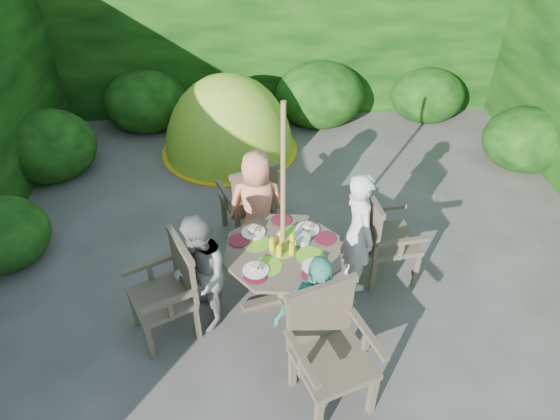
{
  "coord_description": "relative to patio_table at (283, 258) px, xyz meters",
  "views": [
    {
      "loc": [
        -0.55,
        -4.18,
        3.85
      ],
      "look_at": [
        -0.29,
        -0.26,
        0.85
      ],
      "focal_mm": 32.0,
      "sensor_mm": 36.0,
      "label": 1
    }
  ],
  "objects": [
    {
      "name": "child_back",
      "position": [
        -0.22,
        0.77,
        0.07
      ],
      "size": [
        0.64,
        0.43,
        1.28
      ],
      "primitive_type": "imported",
      "rotation": [
        0.0,
        0.0,
        3.11
      ],
      "color": "#EC8961",
      "rests_on": "ground"
    },
    {
      "name": "garden_chair_right",
      "position": [
        1.04,
        0.31,
        -0.04
      ],
      "size": [
        0.61,
        0.67,
        1.01
      ],
      "rotation": [
        0.0,
        0.0,
        1.7
      ],
      "color": "#42382B",
      "rests_on": "ground"
    },
    {
      "name": "garden_chair_front",
      "position": [
        0.29,
        -1.05,
        -0.02
      ],
      "size": [
        0.78,
        0.73,
        1.05
      ],
      "rotation": [
        0.0,
        0.0,
        0.34
      ],
      "color": "#42382B",
      "rests_on": "ground"
    },
    {
      "name": "child_left",
      "position": [
        -0.77,
        -0.22,
        0.04
      ],
      "size": [
        0.6,
        0.7,
        1.24
      ],
      "primitive_type": "imported",
      "rotation": [
        0.0,
        0.0,
        -1.33
      ],
      "color": "gray",
      "rests_on": "ground"
    },
    {
      "name": "parasol_pole",
      "position": [
        -0.0,
        -0.0,
        0.52
      ],
      "size": [
        0.05,
        0.05,
        2.2
      ],
      "primitive_type": "cylinder",
      "rotation": [
        0.0,
        0.0,
        0.28
      ],
      "color": "olive",
      "rests_on": "ground"
    },
    {
      "name": "dome_tent",
      "position": [
        -0.58,
        3.05,
        -0.58
      ],
      "size": [
        2.23,
        2.23,
        2.32
      ],
      "rotation": [
        0.0,
        0.0,
        -0.19
      ],
      "color": "#86B122",
      "rests_on": "ground"
    },
    {
      "name": "ground",
      "position": [
        0.29,
        0.66,
        -0.58
      ],
      "size": [
        60.0,
        60.0,
        0.0
      ],
      "primitive_type": "plane",
      "color": "#42403B",
      "rests_on": "ground"
    },
    {
      "name": "child_front",
      "position": [
        0.22,
        -0.77,
        0.05
      ],
      "size": [
        0.79,
        0.47,
        1.26
      ],
      "primitive_type": "imported",
      "rotation": [
        0.0,
        0.0,
        0.23
      ],
      "color": "#4CB29D",
      "rests_on": "ground"
    },
    {
      "name": "hedge_enclosure",
      "position": [
        0.29,
        1.99,
        0.67
      ],
      "size": [
        9.0,
        9.0,
        2.5
      ],
      "color": "black",
      "rests_on": "ground"
    },
    {
      "name": "garden_chair_back",
      "position": [
        -0.29,
        1.05,
        -0.06
      ],
      "size": [
        0.73,
        0.69,
        0.97
      ],
      "rotation": [
        0.0,
        0.0,
        3.53
      ],
      "color": "#42382B",
      "rests_on": "ground"
    },
    {
      "name": "patio_table",
      "position": [
        0.0,
        0.0,
        0.0
      ],
      "size": [
        1.46,
        1.46,
        0.82
      ],
      "rotation": [
        0.0,
        0.0,
        0.28
      ],
      "color": "#42382B",
      "rests_on": "ground"
    },
    {
      "name": "child_right",
      "position": [
        0.77,
        0.22,
        0.1
      ],
      "size": [
        0.42,
        0.55,
        1.35
      ],
      "primitive_type": "imported",
      "rotation": [
        0.0,
        0.0,
        1.78
      ],
      "color": "silver",
      "rests_on": "ground"
    },
    {
      "name": "garden_chair_left",
      "position": [
        -1.06,
        -0.29,
        -0.06
      ],
      "size": [
        0.72,
        0.75,
        0.98
      ],
      "rotation": [
        0.0,
        0.0,
        -1.11
      ],
      "color": "#42382B",
      "rests_on": "ground"
    }
  ]
}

